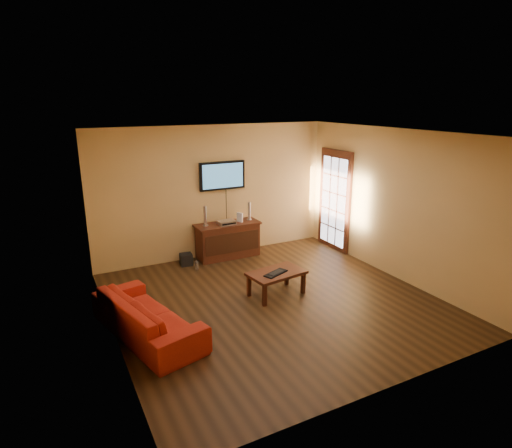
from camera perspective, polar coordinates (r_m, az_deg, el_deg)
ground_plane at (r=7.12m, az=2.40°, el=-10.25°), size 5.00×5.00×0.00m
room_walls at (r=7.07m, az=0.06°, el=4.12°), size 5.00×5.00×5.00m
french_door at (r=9.40m, az=10.42°, el=2.97°), size 0.07×1.02×2.22m
media_console at (r=8.90m, az=-3.78°, el=-2.14°), size 1.34×0.51×0.72m
television at (r=8.77m, az=-4.51°, el=6.45°), size 0.98×0.08×0.58m
coffee_table at (r=7.21m, az=2.73°, el=-6.82°), size 1.00×0.68×0.41m
sofa at (r=6.22m, az=-14.38°, el=-10.96°), size 1.06×2.08×0.78m
speaker_left at (r=8.62m, az=-6.79°, el=0.95°), size 0.11×0.11×0.41m
speaker_right at (r=8.99m, az=-0.90°, el=1.65°), size 0.10×0.10×0.38m
av_receiver at (r=8.72m, az=-3.96°, el=0.21°), size 0.36×0.26×0.08m
game_console at (r=8.86m, az=-2.17°, el=0.89°), size 0.10×0.14×0.19m
subwoofer at (r=8.64m, az=-9.30°, el=-4.68°), size 0.26×0.26×0.23m
bottle at (r=8.36m, az=-7.91°, el=-5.52°), size 0.07×0.07×0.20m
keyboard at (r=7.10m, az=2.64°, el=-6.56°), size 0.47×0.32×0.03m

